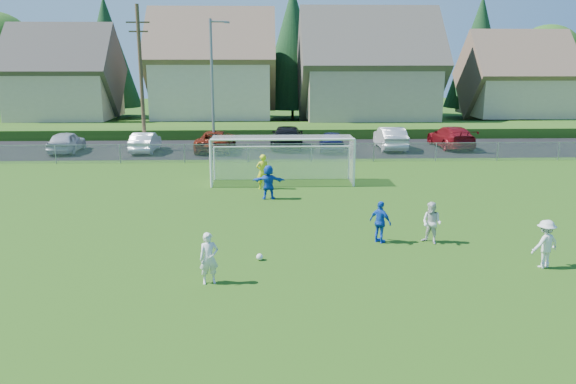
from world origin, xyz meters
The scene contains 23 objects.
ground centered at (0.00, 0.00, 0.00)m, with size 160.00×160.00×0.00m, color #193D0C.
asphalt_lot centered at (0.00, 27.50, 0.01)m, with size 60.00×60.00×0.00m, color black.
grass_embankment centered at (0.00, 35.00, 0.40)m, with size 70.00×6.00×0.80m, color #1E420F.
soccer_ball centered at (-1.07, 4.30, 0.11)m, with size 0.22×0.22×0.22m, color white.
player_white_a centered at (-2.51, 2.43, 0.77)m, with size 0.56×0.37×1.54m, color silver.
player_white_b centered at (5.02, 5.81, 0.75)m, with size 0.73×0.57×1.50m, color silver.
player_white_c centered at (7.90, 3.33, 0.77)m, with size 1.00×0.57×1.55m, color silver.
player_blue_a centered at (3.22, 5.96, 0.76)m, with size 0.89×0.37×1.52m, color blue.
player_blue_b centered at (-0.74, 12.50, 0.81)m, with size 1.50×0.48×1.62m, color blue.
goalkeeper centered at (-1.03, 14.58, 0.88)m, with size 0.64×0.42×1.77m, color yellow.
car_a centered at (-14.81, 26.38, 0.74)m, with size 1.74×4.33×1.47m, color #B4B5BD.
car_b centered at (-9.33, 26.33, 0.69)m, with size 1.46×4.20×1.38m, color white.
car_c centered at (-4.43, 26.65, 0.72)m, with size 2.40×5.21×1.45m, color #66190B.
car_d centered at (0.69, 27.79, 0.81)m, with size 2.27×5.58×1.62m, color black.
car_e centered at (3.79, 26.21, 0.72)m, with size 1.70×4.22×1.44m, color #15194B.
car_f centered at (8.12, 26.97, 0.81)m, with size 1.71×4.90×1.61m, color #BCBCBC.
car_g centered at (12.73, 27.43, 0.79)m, with size 2.21×5.44×1.58m, color maroon.
soccer_goal centered at (0.00, 16.05, 1.63)m, with size 7.42×1.90×2.50m.
chainlink_fence centered at (0.00, 22.00, 0.63)m, with size 52.06×0.06×1.20m.
streetlight centered at (-4.45, 26.00, 4.84)m, with size 1.38×0.18×9.00m.
utility_pole centered at (-9.50, 27.00, 5.15)m, with size 1.60×0.26×10.00m.
houses_row centered at (1.97, 42.46, 7.33)m, with size 53.90×11.45×13.27m.
tree_row centered at (1.04, 48.74, 6.91)m, with size 65.98×12.36×13.80m.
Camera 1 is at (-0.79, -13.06, 6.45)m, focal length 35.00 mm.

